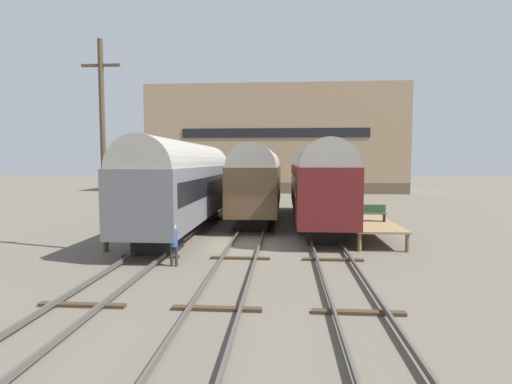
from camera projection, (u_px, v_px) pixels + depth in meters
name	position (u px, v px, depth m)	size (l,w,h in m)	color
ground_plane	(247.00, 245.00, 20.40)	(200.00, 200.00, 0.00)	#60594C
track_left	(170.00, 241.00, 20.68)	(2.60, 60.00, 0.26)	#4C4742
track_middle	(247.00, 242.00, 20.39)	(2.60, 60.00, 0.26)	#4C4742
track_right	(326.00, 243.00, 20.10)	(2.60, 60.00, 0.26)	#4C4742
train_car_grey	(185.00, 181.00, 23.76)	(3.08, 15.86, 5.40)	black
train_car_brown	(259.00, 178.00, 29.57)	(3.09, 15.11, 5.35)	black
train_car_maroon	(316.00, 179.00, 26.75)	(3.04, 17.27, 5.41)	black
station_platform	(363.00, 218.00, 23.66)	(2.52, 10.10, 0.96)	#8C704C
bench	(373.00, 212.00, 22.06)	(1.40, 0.40, 0.91)	#2D4C33
person_worker	(174.00, 241.00, 16.17)	(0.32, 0.32, 1.72)	#282833
utility_pole	(103.00, 144.00, 18.49)	(1.80, 0.24, 9.82)	#473828
warehouse_building	(276.00, 141.00, 58.53)	(34.82, 13.51, 14.40)	brown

